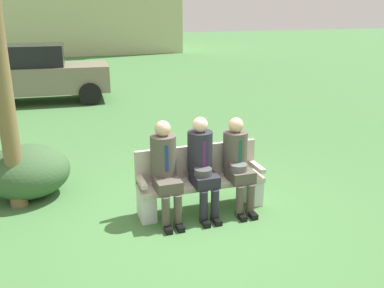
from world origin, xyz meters
name	(u,v)px	position (x,y,z in m)	size (l,w,h in m)	color
ground_plane	(197,220)	(0.00, 0.00, 0.00)	(80.00, 80.00, 0.00)	#406F3A
park_bench	(200,181)	(0.15, 0.33, 0.42)	(1.76, 0.44, 0.90)	#B7AD9E
seated_man_left	(165,166)	(-0.37, 0.21, 0.75)	(0.34, 0.72, 1.34)	#4C473D
seated_man_middle	(202,162)	(0.14, 0.20, 0.74)	(0.34, 0.72, 1.34)	#23232D
seated_man_right	(238,160)	(0.66, 0.20, 0.72)	(0.34, 0.72, 1.29)	#4C473D
shrub_near_bench	(27,171)	(-2.15, 1.54, 0.39)	(1.25, 1.15, 0.78)	#375732
parked_car_near	(39,74)	(-2.00, 8.33, 0.84)	(4.00, 1.92, 1.68)	slate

